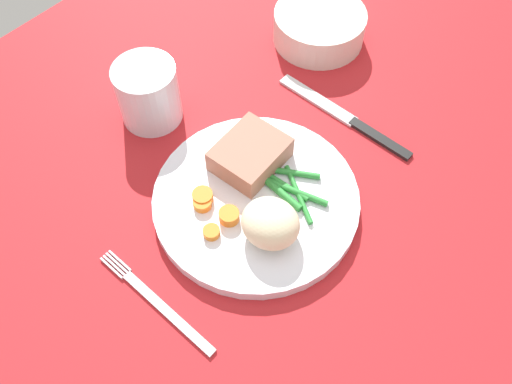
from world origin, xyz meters
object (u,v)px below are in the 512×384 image
(fork, at_px, (157,302))
(knife, at_px, (347,118))
(meat_portion, at_px, (250,154))
(salad_bowl, at_px, (319,25))
(dinner_plate, at_px, (256,200))
(water_glass, at_px, (149,97))

(fork, height_order, knife, knife)
(meat_portion, xyz_separation_m, salad_bowl, (0.24, 0.08, -0.01))
(dinner_plate, xyz_separation_m, knife, (0.18, -0.00, -0.01))
(fork, height_order, water_glass, water_glass)
(dinner_plate, xyz_separation_m, meat_portion, (0.03, 0.04, 0.02))
(dinner_plate, distance_m, fork, 0.16)
(knife, bearing_deg, meat_portion, 168.36)
(fork, distance_m, knife, 0.34)
(salad_bowl, bearing_deg, fork, -164.26)
(water_glass, bearing_deg, knife, -50.35)
(salad_bowl, bearing_deg, knife, -128.08)
(water_glass, bearing_deg, salad_bowl, -15.84)
(dinner_plate, bearing_deg, knife, -0.93)
(water_glass, bearing_deg, meat_portion, -83.21)
(salad_bowl, bearing_deg, dinner_plate, -156.27)
(fork, xyz_separation_m, salad_bowl, (0.43, 0.12, 0.02))
(dinner_plate, height_order, meat_portion, meat_portion)
(meat_portion, distance_m, knife, 0.15)
(meat_portion, bearing_deg, salad_bowl, 18.83)
(fork, relative_size, water_glass, 2.06)
(dinner_plate, bearing_deg, salad_bowl, 23.73)
(water_glass, bearing_deg, dinner_plate, -94.16)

